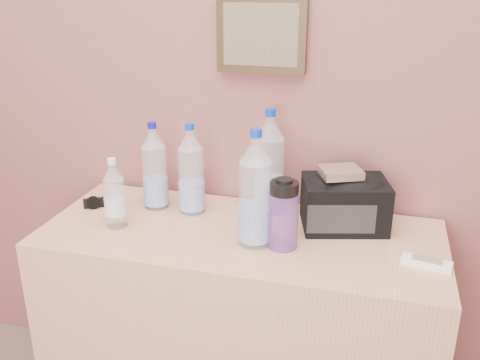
{
  "coord_description": "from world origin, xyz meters",
  "views": [
    {
      "loc": [
        0.46,
        0.22,
        1.59
      ],
      "look_at": [
        0.06,
        1.71,
        0.99
      ],
      "focal_mm": 40.0,
      "sensor_mm": 36.0,
      "label": 1
    }
  ],
  "objects_px": {
    "nalgene_bottle": "(283,214)",
    "ac_remote": "(427,263)",
    "toiletry_bag": "(345,201)",
    "pet_small": "(115,197)",
    "sunglasses": "(102,202)",
    "dresser": "(240,335)",
    "pet_large_b": "(191,174)",
    "pet_large_d": "(255,195)",
    "foil_packet": "(341,172)",
    "pet_large_c": "(269,168)",
    "pet_large_a": "(155,170)"
  },
  "relations": [
    {
      "from": "sunglasses",
      "to": "foil_packet",
      "type": "distance_m",
      "value": 0.85
    },
    {
      "from": "pet_large_c",
      "to": "pet_large_d",
      "type": "bearing_deg",
      "value": -87.44
    },
    {
      "from": "pet_large_d",
      "to": "foil_packet",
      "type": "xyz_separation_m",
      "value": [
        0.23,
        0.17,
        0.03
      ]
    },
    {
      "from": "sunglasses",
      "to": "toiletry_bag",
      "type": "xyz_separation_m",
      "value": [
        0.85,
        0.07,
        0.07
      ]
    },
    {
      "from": "foil_packet",
      "to": "pet_large_a",
      "type": "bearing_deg",
      "value": 179.73
    },
    {
      "from": "dresser",
      "to": "pet_large_c",
      "type": "distance_m",
      "value": 0.6
    },
    {
      "from": "pet_large_c",
      "to": "ac_remote",
      "type": "relative_size",
      "value": 2.63
    },
    {
      "from": "pet_large_c",
      "to": "toiletry_bag",
      "type": "xyz_separation_m",
      "value": [
        0.26,
        -0.05,
        -0.07
      ]
    },
    {
      "from": "dresser",
      "to": "pet_large_b",
      "type": "relative_size",
      "value": 4.05
    },
    {
      "from": "pet_large_b",
      "to": "ac_remote",
      "type": "distance_m",
      "value": 0.8
    },
    {
      "from": "pet_large_b",
      "to": "sunglasses",
      "type": "height_order",
      "value": "pet_large_b"
    },
    {
      "from": "pet_large_b",
      "to": "foil_packet",
      "type": "relative_size",
      "value": 2.57
    },
    {
      "from": "pet_large_d",
      "to": "foil_packet",
      "type": "height_order",
      "value": "pet_large_d"
    },
    {
      "from": "nalgene_bottle",
      "to": "toiletry_bag",
      "type": "height_order",
      "value": "nalgene_bottle"
    },
    {
      "from": "pet_large_c",
      "to": "pet_small",
      "type": "relative_size",
      "value": 1.56
    },
    {
      "from": "ac_remote",
      "to": "foil_packet",
      "type": "distance_m",
      "value": 0.38
    },
    {
      "from": "nalgene_bottle",
      "to": "foil_packet",
      "type": "relative_size",
      "value": 1.79
    },
    {
      "from": "ac_remote",
      "to": "toiletry_bag",
      "type": "xyz_separation_m",
      "value": [
        -0.25,
        0.2,
        0.08
      ]
    },
    {
      "from": "pet_large_b",
      "to": "toiletry_bag",
      "type": "height_order",
      "value": "pet_large_b"
    },
    {
      "from": "foil_packet",
      "to": "pet_large_c",
      "type": "bearing_deg",
      "value": 163.91
    },
    {
      "from": "pet_large_c",
      "to": "foil_packet",
      "type": "distance_m",
      "value": 0.26
    },
    {
      "from": "pet_large_d",
      "to": "pet_large_c",
      "type": "bearing_deg",
      "value": 92.56
    },
    {
      "from": "pet_large_c",
      "to": "nalgene_bottle",
      "type": "bearing_deg",
      "value": -68.29
    },
    {
      "from": "pet_small",
      "to": "foil_packet",
      "type": "relative_size",
      "value": 1.9
    },
    {
      "from": "pet_large_c",
      "to": "nalgene_bottle",
      "type": "xyz_separation_m",
      "value": [
        0.1,
        -0.25,
        -0.05
      ]
    },
    {
      "from": "pet_large_a",
      "to": "nalgene_bottle",
      "type": "xyz_separation_m",
      "value": [
        0.49,
        -0.18,
        -0.03
      ]
    },
    {
      "from": "pet_large_c",
      "to": "sunglasses",
      "type": "bearing_deg",
      "value": -168.5
    },
    {
      "from": "dresser",
      "to": "nalgene_bottle",
      "type": "relative_size",
      "value": 5.82
    },
    {
      "from": "dresser",
      "to": "nalgene_bottle",
      "type": "bearing_deg",
      "value": -22.33
    },
    {
      "from": "pet_large_a",
      "to": "sunglasses",
      "type": "height_order",
      "value": "pet_large_a"
    },
    {
      "from": "dresser",
      "to": "pet_small",
      "type": "height_order",
      "value": "pet_small"
    },
    {
      "from": "dresser",
      "to": "pet_large_a",
      "type": "bearing_deg",
      "value": 161.28
    },
    {
      "from": "pet_small",
      "to": "sunglasses",
      "type": "distance_m",
      "value": 0.2
    },
    {
      "from": "pet_large_d",
      "to": "toiletry_bag",
      "type": "relative_size",
      "value": 1.37
    },
    {
      "from": "pet_large_a",
      "to": "pet_small",
      "type": "relative_size",
      "value": 1.32
    },
    {
      "from": "pet_large_d",
      "to": "sunglasses",
      "type": "relative_size",
      "value": 2.79
    },
    {
      "from": "pet_large_d",
      "to": "foil_packet",
      "type": "bearing_deg",
      "value": 36.67
    },
    {
      "from": "pet_small",
      "to": "nalgene_bottle",
      "type": "bearing_deg",
      "value": 0.31
    },
    {
      "from": "dresser",
      "to": "foil_packet",
      "type": "height_order",
      "value": "foil_packet"
    },
    {
      "from": "pet_large_b",
      "to": "foil_packet",
      "type": "height_order",
      "value": "pet_large_b"
    },
    {
      "from": "nalgene_bottle",
      "to": "ac_remote",
      "type": "distance_m",
      "value": 0.43
    },
    {
      "from": "nalgene_bottle",
      "to": "sunglasses",
      "type": "bearing_deg",
      "value": 169.43
    },
    {
      "from": "pet_large_c",
      "to": "ac_remote",
      "type": "distance_m",
      "value": 0.6
    },
    {
      "from": "nalgene_bottle",
      "to": "toiletry_bag",
      "type": "bearing_deg",
      "value": 49.26
    },
    {
      "from": "pet_large_b",
      "to": "pet_small",
      "type": "relative_size",
      "value": 1.36
    },
    {
      "from": "nalgene_bottle",
      "to": "ac_remote",
      "type": "bearing_deg",
      "value": -0.77
    },
    {
      "from": "pet_large_b",
      "to": "dresser",
      "type": "bearing_deg",
      "value": -28.12
    },
    {
      "from": "sunglasses",
      "to": "toiletry_bag",
      "type": "relative_size",
      "value": 0.49
    },
    {
      "from": "dresser",
      "to": "ac_remote",
      "type": "height_order",
      "value": "ac_remote"
    },
    {
      "from": "ac_remote",
      "to": "pet_large_a",
      "type": "bearing_deg",
      "value": 179.86
    }
  ]
}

